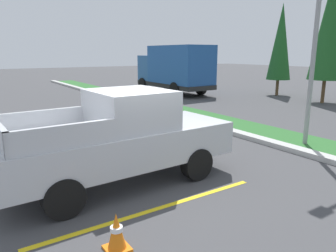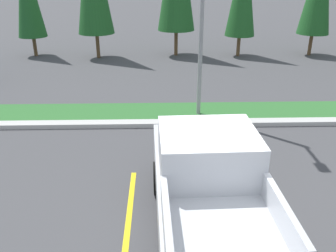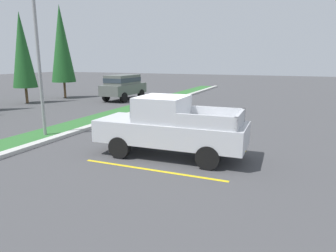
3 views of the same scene
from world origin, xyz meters
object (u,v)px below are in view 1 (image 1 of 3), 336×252
(pickup_truck_main, at_px, (121,138))
(cargo_truck_distant, at_px, (175,68))
(street_light, at_px, (314,17))
(cypress_tree_leftmost, at_px, (281,42))
(cypress_tree_left_inner, at_px, (331,24))
(traffic_cone, at_px, (117,232))

(pickup_truck_main, distance_m, cargo_truck_distant, 16.49)
(pickup_truck_main, relative_size, street_light, 0.79)
(pickup_truck_main, relative_size, cypress_tree_leftmost, 0.86)
(cargo_truck_distant, relative_size, cypress_tree_leftmost, 1.11)
(cypress_tree_leftmost, height_order, cypress_tree_left_inner, cypress_tree_left_inner)
(pickup_truck_main, height_order, cypress_tree_leftmost, cypress_tree_leftmost)
(cypress_tree_leftmost, bearing_deg, cargo_truck_distant, -132.05)
(pickup_truck_main, xyz_separation_m, cargo_truck_distant, (-12.85, 10.31, 0.81))
(cypress_tree_left_inner, bearing_deg, pickup_truck_main, -74.06)
(cypress_tree_leftmost, bearing_deg, cypress_tree_left_inner, -9.11)
(street_light, bearing_deg, traffic_cone, -75.87)
(pickup_truck_main, bearing_deg, traffic_cone, -27.25)
(cypress_tree_leftmost, relative_size, cypress_tree_left_inner, 0.80)
(pickup_truck_main, relative_size, cypress_tree_left_inner, 0.69)
(street_light, xyz_separation_m, traffic_cone, (1.82, -7.25, -3.62))
(pickup_truck_main, bearing_deg, street_light, 85.35)
(pickup_truck_main, height_order, cargo_truck_distant, cargo_truck_distant)
(cargo_truck_distant, height_order, cypress_tree_left_inner, cypress_tree_left_inner)
(street_light, relative_size, traffic_cone, 11.21)
(cypress_tree_left_inner, bearing_deg, street_light, -61.97)
(traffic_cone, bearing_deg, cargo_truck_distant, 142.82)
(pickup_truck_main, xyz_separation_m, street_light, (0.49, 6.05, 2.87))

